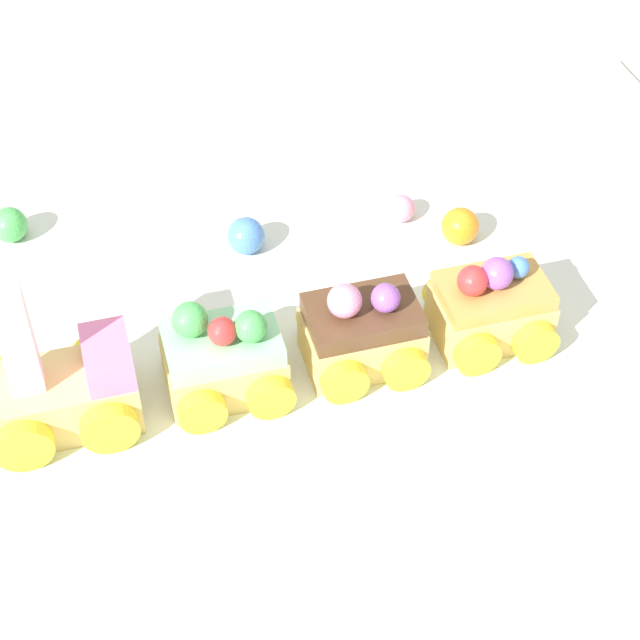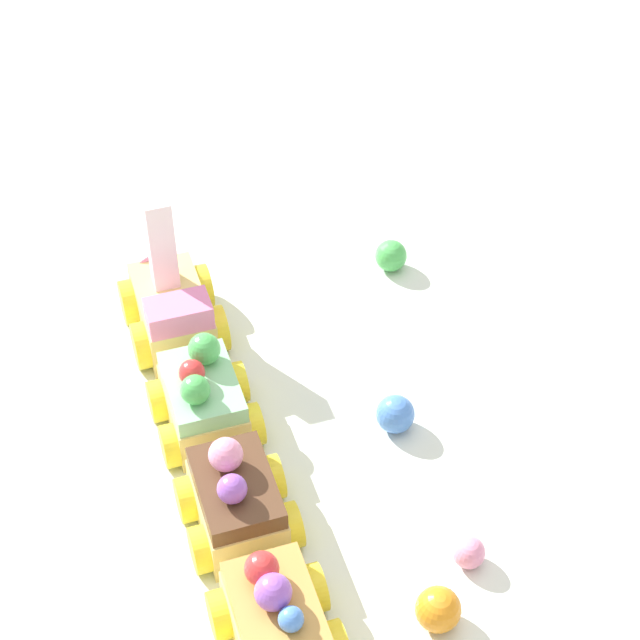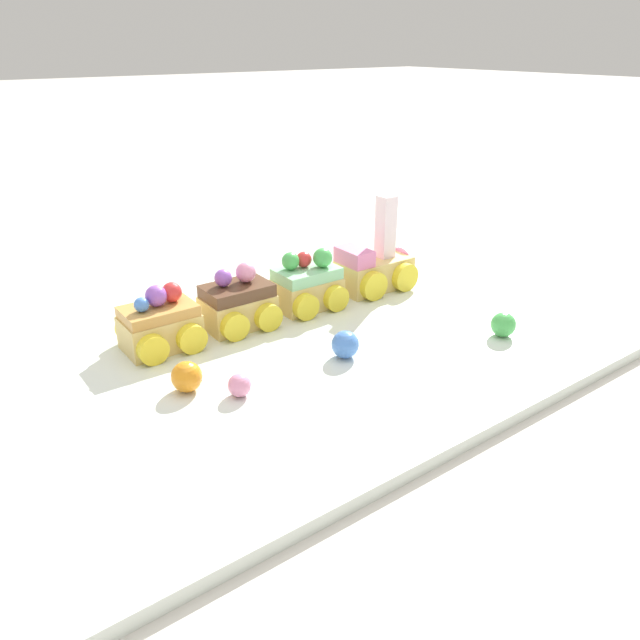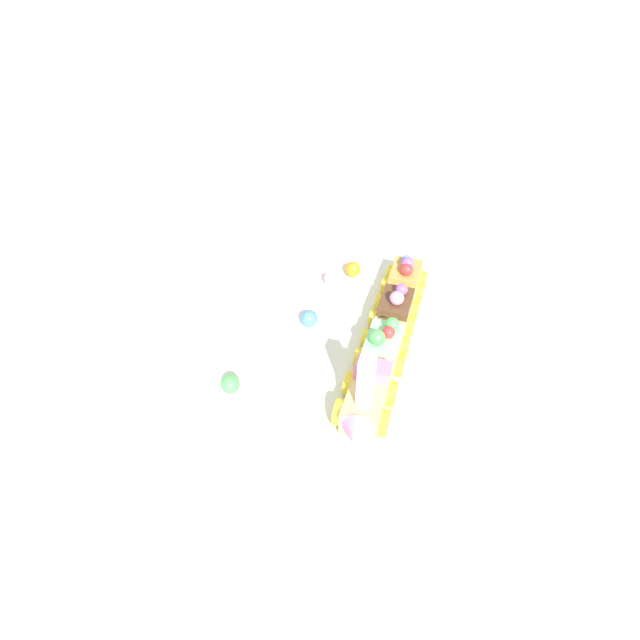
# 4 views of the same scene
# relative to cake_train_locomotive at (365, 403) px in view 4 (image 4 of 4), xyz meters

# --- Properties ---
(ground_plane) EXTENTS (10.00, 10.00, 0.00)m
(ground_plane) POSITION_rel_cake_train_locomotive_xyz_m (-0.13, -0.05, -0.04)
(ground_plane) COLOR beige
(display_board) EXTENTS (0.78, 0.45, 0.01)m
(display_board) POSITION_rel_cake_train_locomotive_xyz_m (-0.13, -0.05, -0.03)
(display_board) COLOR silver
(display_board) RESTS_ON ground_plane
(cake_train_locomotive) EXTENTS (0.11, 0.07, 0.11)m
(cake_train_locomotive) POSITION_rel_cake_train_locomotive_xyz_m (0.00, 0.00, 0.00)
(cake_train_locomotive) COLOR #E5C675
(cake_train_locomotive) RESTS_ON display_board
(cake_car_mint) EXTENTS (0.07, 0.07, 0.07)m
(cake_car_mint) POSITION_rel_cake_train_locomotive_xyz_m (-0.11, 0.00, -0.00)
(cake_car_mint) COLOR #E5C675
(cake_car_mint) RESTS_ON display_board
(cake_car_chocolate) EXTENTS (0.07, 0.07, 0.07)m
(cake_car_chocolate) POSITION_rel_cake_train_locomotive_xyz_m (-0.19, 0.00, -0.00)
(cake_car_chocolate) COLOR #E5C675
(cake_car_chocolate) RESTS_ON display_board
(cake_car_caramel) EXTENTS (0.07, 0.07, 0.06)m
(cake_car_caramel) POSITION_rel_cake_train_locomotive_xyz_m (-0.28, 0.00, -0.00)
(cake_car_caramel) COLOR #E5C675
(cake_car_caramel) RESTS_ON display_board
(gumball_green) EXTENTS (0.03, 0.03, 0.03)m
(gumball_green) POSITION_rel_cake_train_locomotive_xyz_m (0.01, -0.18, -0.01)
(gumball_green) COLOR #4CBC56
(gumball_green) RESTS_ON display_board
(gumball_orange) EXTENTS (0.03, 0.03, 0.03)m
(gumball_orange) POSITION_rel_cake_train_locomotive_xyz_m (-0.30, -0.09, -0.01)
(gumball_orange) COLOR orange
(gumball_orange) RESTS_ON display_board
(gumball_blue) EXTENTS (0.03, 0.03, 0.03)m
(gumball_blue) POSITION_rel_cake_train_locomotive_xyz_m (-0.15, -0.12, -0.01)
(gumball_blue) COLOR #4C84E0
(gumball_blue) RESTS_ON display_board
(gumball_pink) EXTENTS (0.02, 0.02, 0.02)m
(gumball_pink) POSITION_rel_cake_train_locomotive_xyz_m (-0.26, -0.12, -0.02)
(gumball_pink) COLOR pink
(gumball_pink) RESTS_ON display_board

